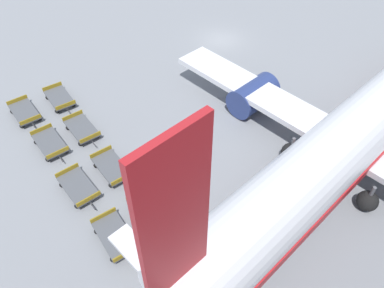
{
  "coord_description": "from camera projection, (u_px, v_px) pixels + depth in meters",
  "views": [
    {
      "loc": [
        24.81,
        -24.91,
        19.77
      ],
      "look_at": [
        11.35,
        -13.53,
        2.13
      ],
      "focal_mm": 35.0,
      "sensor_mm": 36.0,
      "label": 1
    }
  ],
  "objects": [
    {
      "name": "ground_plane",
      "position": [
        221.0,
        40.0,
        38.73
      ],
      "size": [
        500.0,
        500.0,
        0.0
      ],
      "primitive_type": "plane",
      "color": "gray"
    },
    {
      "name": "airplane",
      "position": [
        359.0,
        130.0,
        24.79
      ],
      "size": [
        30.85,
        39.37,
        13.16
      ],
      "color": "white",
      "rests_on": "ground_plane"
    },
    {
      "name": "baggage_dolly_row_near_col_a",
      "position": [
        25.0,
        112.0,
        29.79
      ],
      "size": [
        3.88,
        1.88,
        0.92
      ],
      "color": "#515459",
      "rests_on": "ground_plane"
    },
    {
      "name": "baggage_dolly_row_near_col_b",
      "position": [
        50.0,
        143.0,
        27.31
      ],
      "size": [
        3.88,
        1.87,
        0.92
      ],
      "color": "#515459",
      "rests_on": "ground_plane"
    },
    {
      "name": "baggage_dolly_row_near_col_c",
      "position": [
        78.0,
        187.0,
        24.46
      ],
      "size": [
        3.86,
        1.82,
        0.92
      ],
      "color": "#515459",
      "rests_on": "ground_plane"
    },
    {
      "name": "baggage_dolly_row_near_col_d",
      "position": [
        115.0,
        236.0,
        21.87
      ],
      "size": [
        3.91,
        1.99,
        0.92
      ],
      "color": "#515459",
      "rests_on": "ground_plane"
    },
    {
      "name": "baggage_dolly_row_mid_a_col_a",
      "position": [
        60.0,
        98.0,
        31.06
      ],
      "size": [
        3.91,
        1.97,
        0.92
      ],
      "color": "#515459",
      "rests_on": "ground_plane"
    },
    {
      "name": "baggage_dolly_row_mid_a_col_b",
      "position": [
        82.0,
        129.0,
        28.41
      ],
      "size": [
        3.88,
        1.88,
        0.92
      ],
      "color": "#515459",
      "rests_on": "ground_plane"
    },
    {
      "name": "baggage_dolly_row_mid_a_col_c",
      "position": [
        112.0,
        167.0,
        25.65
      ],
      "size": [
        3.88,
        1.89,
        0.92
      ],
      "color": "#515459",
      "rests_on": "ground_plane"
    },
    {
      "name": "baggage_dolly_row_mid_a_col_d",
      "position": [
        151.0,
        211.0,
        23.1
      ],
      "size": [
        3.87,
        1.86,
        0.92
      ],
      "color": "#515459",
      "rests_on": "ground_plane"
    },
    {
      "name": "stand_guidance_stripe",
      "position": [
        261.0,
        214.0,
        23.54
      ],
      "size": [
        1.86,
        25.47,
        0.01
      ],
      "color": "white",
      "rests_on": "ground_plane"
    }
  ]
}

